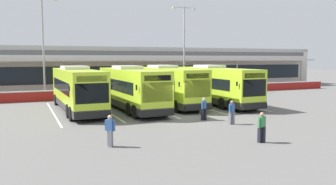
# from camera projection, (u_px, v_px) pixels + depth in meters

# --- Properties ---
(ground_plane) EXTENTS (200.00, 200.00, 0.00)m
(ground_plane) POSITION_uv_depth(u_px,v_px,m) (178.00, 118.00, 25.53)
(ground_plane) COLOR #605E5B
(terminal_building) EXTENTS (70.00, 13.00, 6.00)m
(terminal_building) POSITION_uv_depth(u_px,v_px,m) (100.00, 68.00, 49.82)
(terminal_building) COLOR beige
(terminal_building) RESTS_ON ground
(red_barrier_wall) EXTENTS (60.00, 0.40, 1.10)m
(red_barrier_wall) POSITION_uv_depth(u_px,v_px,m) (124.00, 93.00, 38.72)
(red_barrier_wall) COLOR maroon
(red_barrier_wall) RESTS_ON ground
(coach_bus_leftmost) EXTENTS (3.09, 12.20, 3.78)m
(coach_bus_leftmost) POSITION_uv_depth(u_px,v_px,m) (77.00, 90.00, 28.62)
(coach_bus_leftmost) COLOR #B7DB2D
(coach_bus_leftmost) RESTS_ON ground
(coach_bus_left_centre) EXTENTS (3.09, 12.20, 3.78)m
(coach_bus_left_centre) POSITION_uv_depth(u_px,v_px,m) (131.00, 89.00, 29.51)
(coach_bus_left_centre) COLOR #B7DB2D
(coach_bus_left_centre) RESTS_ON ground
(coach_bus_centre) EXTENTS (3.09, 12.20, 3.78)m
(coach_bus_centre) POSITION_uv_depth(u_px,v_px,m) (166.00, 86.00, 32.37)
(coach_bus_centre) COLOR #B7DB2D
(coach_bus_centre) RESTS_ON ground
(coach_bus_right_centre) EXTENTS (3.09, 12.20, 3.78)m
(coach_bus_right_centre) POSITION_uv_depth(u_px,v_px,m) (214.00, 86.00, 32.93)
(coach_bus_right_centre) COLOR #B7DB2D
(coach_bus_right_centre) RESTS_ON ground
(bay_stripe_far_west) EXTENTS (0.14, 13.00, 0.01)m
(bay_stripe_far_west) POSITION_uv_depth(u_px,v_px,m) (53.00, 113.00, 27.70)
(bay_stripe_far_west) COLOR silver
(bay_stripe_far_west) RESTS_ON ground
(bay_stripe_west) EXTENTS (0.14, 13.00, 0.01)m
(bay_stripe_west) POSITION_uv_depth(u_px,v_px,m) (104.00, 110.00, 29.36)
(bay_stripe_west) COLOR silver
(bay_stripe_west) RESTS_ON ground
(bay_stripe_mid_west) EXTENTS (0.14, 13.00, 0.01)m
(bay_stripe_mid_west) POSITION_uv_depth(u_px,v_px,m) (150.00, 107.00, 31.01)
(bay_stripe_mid_west) COLOR silver
(bay_stripe_mid_west) RESTS_ON ground
(bay_stripe_centre) EXTENTS (0.14, 13.00, 0.01)m
(bay_stripe_centre) POSITION_uv_depth(u_px,v_px,m) (191.00, 105.00, 32.66)
(bay_stripe_centre) COLOR silver
(bay_stripe_centre) RESTS_ON ground
(bay_stripe_mid_east) EXTENTS (0.14, 13.00, 0.01)m
(bay_stripe_mid_east) POSITION_uv_depth(u_px,v_px,m) (228.00, 102.00, 34.31)
(bay_stripe_mid_east) COLOR silver
(bay_stripe_mid_east) RESTS_ON ground
(pedestrian_with_handbag) EXTENTS (0.63, 0.47, 1.62)m
(pedestrian_with_handbag) POSITION_uv_depth(u_px,v_px,m) (204.00, 108.00, 24.38)
(pedestrian_with_handbag) COLOR black
(pedestrian_with_handbag) RESTS_ON ground
(pedestrian_in_dark_coat) EXTENTS (0.53, 0.32, 1.62)m
(pedestrian_in_dark_coat) POSITION_uv_depth(u_px,v_px,m) (232.00, 111.00, 22.87)
(pedestrian_in_dark_coat) COLOR slate
(pedestrian_in_dark_coat) RESTS_ON ground
(pedestrian_child) EXTENTS (0.54, 0.29, 1.62)m
(pedestrian_child) POSITION_uv_depth(u_px,v_px,m) (262.00, 126.00, 17.88)
(pedestrian_child) COLOR black
(pedestrian_child) RESTS_ON ground
(pedestrian_near_bin) EXTENTS (0.46, 0.43, 1.62)m
(pedestrian_near_bin) POSITION_uv_depth(u_px,v_px,m) (110.00, 130.00, 17.02)
(pedestrian_near_bin) COLOR slate
(pedestrian_near_bin) RESTS_ON ground
(lamp_post_west) EXTENTS (3.24, 0.28, 11.00)m
(lamp_post_west) POSITION_uv_depth(u_px,v_px,m) (43.00, 41.00, 37.10)
(lamp_post_west) COLOR #9E9EA3
(lamp_post_west) RESTS_ON ground
(lamp_post_centre) EXTENTS (3.24, 0.28, 11.00)m
(lamp_post_centre) POSITION_uv_depth(u_px,v_px,m) (184.00, 44.00, 43.58)
(lamp_post_centre) COLOR #9E9EA3
(lamp_post_centre) RESTS_ON ground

